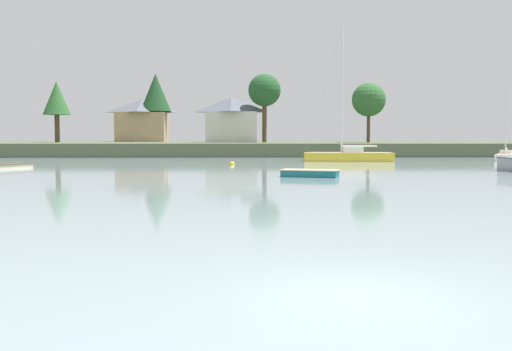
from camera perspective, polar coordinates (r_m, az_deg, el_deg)
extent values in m
plane|color=gray|center=(11.01, 9.38, -10.90)|extent=(459.04, 459.04, 0.00)
cube|color=#4C563D|center=(106.79, -0.33, 2.71)|extent=(206.57, 54.55, 1.81)
cube|color=beige|center=(56.23, -22.14, 0.73)|extent=(2.99, 4.00, 0.52)
cube|color=brown|center=(56.21, -22.15, 1.00)|extent=(3.16, 4.18, 0.05)
cube|color=tan|center=(56.22, -22.15, 0.96)|extent=(1.23, 0.66, 0.03)
cube|color=gold|center=(68.33, 8.72, 1.47)|extent=(10.01, 3.22, 1.60)
cube|color=#CCB78E|center=(68.30, 8.72, 2.16)|extent=(9.39, 2.88, 0.04)
cube|color=silver|center=(68.35, 9.14, 2.42)|extent=(2.28, 1.74, 0.59)
cylinder|color=silver|center=(68.40, 8.12, 8.05)|extent=(0.20, 0.20, 14.00)
cylinder|color=silver|center=(68.42, 9.71, 2.75)|extent=(3.94, 0.46, 0.16)
cylinder|color=silver|center=(68.41, 9.71, 2.79)|extent=(3.54, 0.41, 0.14)
cylinder|color=#999999|center=(68.26, 6.45, 8.05)|extent=(3.94, 0.32, 13.95)
cube|color=#196B70|center=(41.53, 5.11, 0.07)|extent=(4.10, 2.73, 0.66)
cube|color=#C6B289|center=(41.51, 5.11, 0.53)|extent=(4.28, 2.91, 0.05)
cube|color=tan|center=(41.51, 5.11, 0.47)|extent=(0.52, 1.45, 0.03)
cube|color=white|center=(75.10, 22.48, 1.40)|extent=(4.80, 6.87, 1.25)
cube|color=#CCB78E|center=(75.08, 22.49, 1.89)|extent=(4.41, 6.41, 0.04)
cube|color=silver|center=(75.41, 22.51, 2.07)|extent=(1.78, 1.88, 0.40)
cylinder|color=silver|center=(74.54, 22.54, 4.96)|extent=(0.13, 0.13, 7.97)
cylinder|color=silver|center=(75.88, 22.53, 2.31)|extent=(1.33, 2.45, 0.11)
cylinder|color=silver|center=(75.88, 22.53, 2.34)|extent=(1.23, 2.22, 0.14)
cylinder|color=#999999|center=(73.20, 22.48, 4.97)|extent=(1.25, 2.42, 7.93)
cone|color=gray|center=(53.27, 22.82, 0.71)|extent=(2.68, 2.70, 2.20)
sphere|color=yellow|center=(58.78, -2.27, 1.10)|extent=(0.49, 0.49, 0.49)
torus|color=#333338|center=(58.77, -2.28, 1.37)|extent=(0.12, 0.12, 0.02)
cylinder|color=brown|center=(96.26, 0.80, 5.26)|extent=(0.72, 0.72, 7.10)
sphere|color=#235128|center=(96.50, 0.81, 8.05)|extent=(5.15, 5.15, 5.15)
cylinder|color=brown|center=(108.99, -9.42, 5.46)|extent=(0.64, 0.64, 8.73)
cone|color=#1E4723|center=(109.21, -9.44, 7.73)|extent=(5.45, 5.45, 6.66)
cylinder|color=brown|center=(98.17, 10.56, 4.72)|extent=(0.53, 0.53, 5.57)
sphere|color=#2D602D|center=(98.32, 10.59, 7.04)|extent=(5.36, 5.36, 5.36)
cylinder|color=brown|center=(103.08, -18.26, 5.00)|extent=(0.79, 0.79, 7.23)
cone|color=#2D602D|center=(103.23, -18.30, 6.96)|extent=(4.39, 4.39, 5.37)
cube|color=tan|center=(110.37, -10.68, 4.50)|extent=(8.61, 7.08, 5.19)
pyramid|color=#565B66|center=(110.49, -10.70, 6.47)|extent=(9.30, 7.64, 2.40)
cube|color=silver|center=(98.31, -2.34, 4.57)|extent=(8.11, 6.66, 4.87)
pyramid|color=#565B66|center=(98.44, -2.35, 6.69)|extent=(8.76, 7.20, 2.41)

